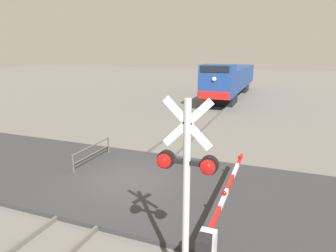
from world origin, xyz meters
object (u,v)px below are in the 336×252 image
(crossing_signal, at_px, (186,180))
(guard_railing, at_px, (92,152))
(locomotive, at_px, (232,79))
(crossing_gate, at_px, (216,226))

(crossing_signal, xyz_separation_m, guard_railing, (-6.06, 5.39, -1.98))
(locomotive, relative_size, guard_railing, 6.93)
(locomotive, height_order, crossing_gate, locomotive)
(crossing_signal, relative_size, guard_railing, 1.54)
(crossing_gate, bearing_deg, crossing_signal, -100.87)
(guard_railing, bearing_deg, crossing_gate, -31.16)
(crossing_signal, bearing_deg, crossing_gate, 79.13)
(locomotive, bearing_deg, crossing_signal, -82.45)
(locomotive, distance_m, guard_railing, 22.99)
(locomotive, xyz_separation_m, crossing_signal, (3.74, -28.22, 0.60))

